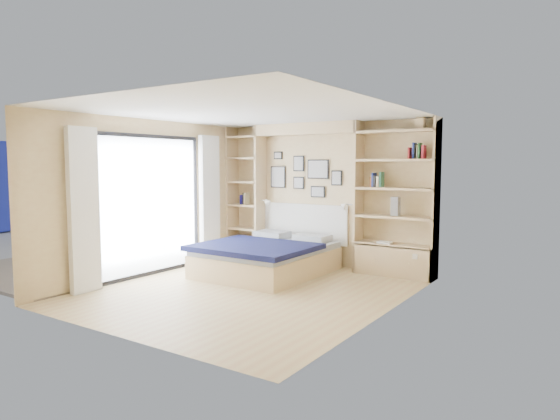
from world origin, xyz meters
The scene contains 9 objects.
ground centered at (0.00, 0.00, 0.00)m, with size 4.50×4.50×0.00m, color tan.
room_shell centered at (-0.39, 1.52, 1.08)m, with size 4.50×4.50×4.50m.
bed centered at (-0.45, 1.10, 0.28)m, with size 1.77×2.24×1.07m.
photo_gallery centered at (-0.45, 2.22, 1.60)m, with size 1.48×0.02×0.82m.
reading_lamps centered at (-0.30, 2.00, 1.10)m, with size 1.92×0.12×0.15m.
shelf_decor centered at (1.11, 2.07, 1.70)m, with size 3.55×0.23×2.03m.
deck centered at (-3.60, 0.00, 0.00)m, with size 3.20×4.00×0.05m, color #706152.
deck_chair centered at (-3.44, -0.24, 0.39)m, with size 0.64×0.89×0.81m.
shipping_container centered at (-10.59, 2.57, 1.20)m, with size 2.30×5.76×2.40m, color navy.
Camera 1 is at (4.18, -5.51, 1.79)m, focal length 32.00 mm.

